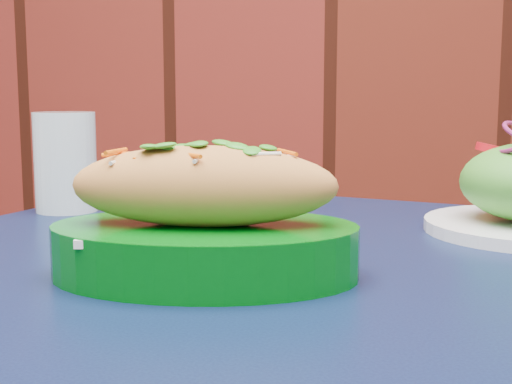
# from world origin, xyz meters

# --- Properties ---
(cafe_table) EXTENTS (0.96, 0.96, 0.75)m
(cafe_table) POSITION_xyz_m (0.09, 1.81, 0.66)
(cafe_table) COLOR black
(cafe_table) RESTS_ON ground
(banh_mi_basket) EXTENTS (0.25, 0.18, 0.11)m
(banh_mi_basket) POSITION_xyz_m (0.02, 1.79, 0.79)
(banh_mi_basket) COLOR #00580C
(banh_mi_basket) RESTS_ON cafe_table
(water_glass) EXTENTS (0.07, 0.07, 0.12)m
(water_glass) POSITION_xyz_m (-0.22, 2.04, 0.81)
(water_glass) COLOR silver
(water_glass) RESTS_ON cafe_table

